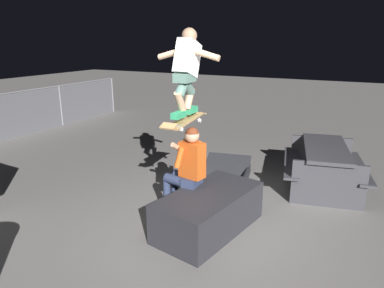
# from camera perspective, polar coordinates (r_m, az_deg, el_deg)

# --- Properties ---
(ground_plane) EXTENTS (40.00, 40.00, 0.00)m
(ground_plane) POSITION_cam_1_polar(r_m,az_deg,el_deg) (5.02, 1.89, -13.44)
(ground_plane) COLOR slate
(ledge_box_main) EXTENTS (1.70, 1.08, 0.54)m
(ledge_box_main) POSITION_cam_1_polar(r_m,az_deg,el_deg) (4.88, 2.76, -10.80)
(ledge_box_main) COLOR #28282D
(ledge_box_main) RESTS_ON ground
(person_sitting_on_ledge) EXTENTS (0.60, 0.78, 1.38)m
(person_sitting_on_ledge) POSITION_cam_1_polar(r_m,az_deg,el_deg) (4.98, -1.01, -3.80)
(person_sitting_on_ledge) COLOR #2D3856
(person_sitting_on_ledge) RESTS_ON ground
(skateboard) EXTENTS (1.02, 0.22, 0.13)m
(skateboard) POSITION_cam_1_polar(r_m,az_deg,el_deg) (4.74, -1.15, 3.80)
(skateboard) COLOR #AD8451
(skater_airborne) EXTENTS (0.62, 0.89, 1.12)m
(skater_airborne) POSITION_cam_1_polar(r_m,az_deg,el_deg) (4.69, -0.88, 12.16)
(skater_airborne) COLOR #2D9E66
(kicker_ramp) EXTENTS (1.21, 1.05, 0.44)m
(kicker_ramp) POSITION_cam_1_polar(r_m,az_deg,el_deg) (6.64, 5.33, -5.07)
(kicker_ramp) COLOR #28282D
(kicker_ramp) RESTS_ON ground
(picnic_table_back) EXTENTS (1.94, 1.66, 0.75)m
(picnic_table_back) POSITION_cam_1_polar(r_m,az_deg,el_deg) (6.52, 20.63, -2.52)
(picnic_table_back) COLOR #38383D
(picnic_table_back) RESTS_ON ground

